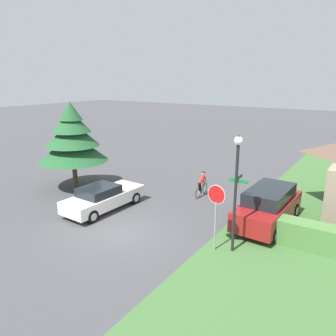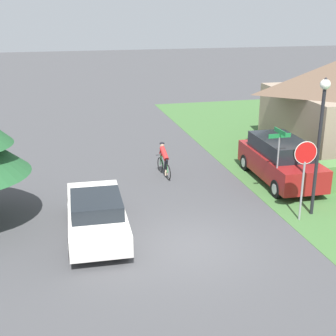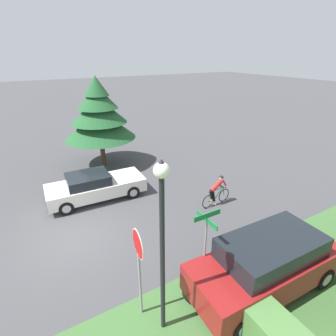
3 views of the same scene
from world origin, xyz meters
name	(u,v)px [view 3 (image 3 of 3)]	position (x,y,z in m)	size (l,w,h in m)	color
ground_plane	(74,237)	(0.00, 0.00, 0.00)	(140.00, 140.00, 0.00)	#424244
sedan_left_lane	(95,186)	(-2.58, 1.62, 0.68)	(1.99, 4.75, 1.38)	silver
cyclist	(216,191)	(0.83, 6.48, 0.72)	(0.44, 1.74, 1.47)	black
parked_suv_right	(267,264)	(5.40, 4.65, 0.92)	(2.11, 4.95, 1.84)	maroon
stop_sign	(139,257)	(4.33, 0.97, 2.03)	(0.79, 0.09, 2.83)	gray
street_lamp	(162,226)	(4.99, 1.30, 3.27)	(0.34, 0.34, 4.86)	black
street_name_sign	(206,237)	(4.43, 3.03, 1.88)	(0.90, 0.90, 2.71)	gray
conifer_tall_near	(99,115)	(-6.67, 3.27, 3.26)	(4.29, 4.29, 5.55)	#4C3823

